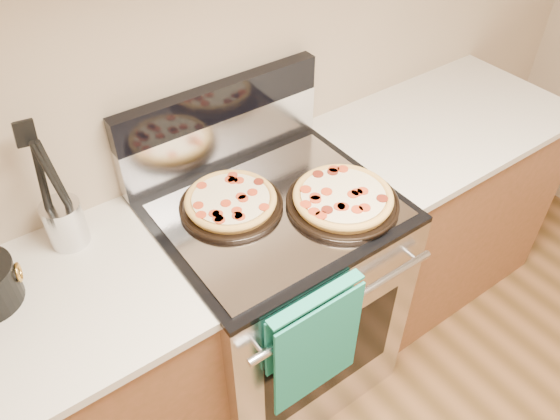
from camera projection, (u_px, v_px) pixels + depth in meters
wall_back at (208, 42)px, 1.70m from camera, size 4.00×0.00×4.00m
range_body at (275, 297)px, 2.09m from camera, size 0.76×0.68×0.90m
oven_window at (331, 359)px, 1.89m from camera, size 0.56×0.01×0.40m
cooktop at (274, 208)px, 1.78m from camera, size 0.76×0.68×0.02m
backsplash_lower at (223, 139)px, 1.90m from camera, size 0.76×0.06×0.18m
backsplash_upper at (219, 101)px, 1.80m from camera, size 0.76×0.06×0.12m
oven_handle at (347, 303)px, 1.63m from camera, size 0.70×0.03×0.03m
dish_towel at (314, 343)px, 1.64m from camera, size 0.32×0.05×0.42m
foil_sheet at (279, 210)px, 1.75m from camera, size 0.70×0.55×0.01m
cabinet_right at (428, 206)px, 2.50m from camera, size 1.00×0.62×0.88m
countertop_right at (448, 122)px, 2.19m from camera, size 1.02×0.64×0.03m
pepperoni_pizza_back at (231, 202)px, 1.75m from camera, size 0.40×0.40×0.04m
pepperoni_pizza_front at (343, 199)px, 1.75m from camera, size 0.44×0.44×0.05m
utensil_crock at (65, 223)px, 1.62m from camera, size 0.15×0.15×0.15m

